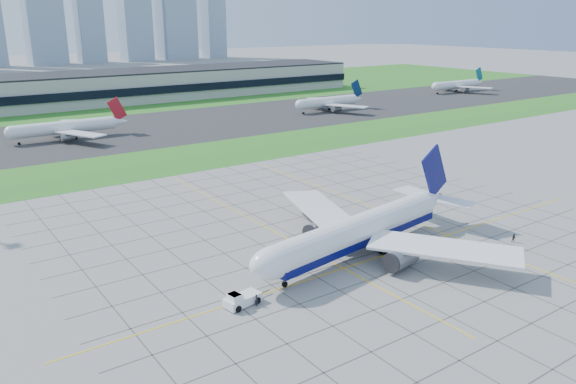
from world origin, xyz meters
The scene contains 13 objects.
ground centered at (0.00, 0.00, 0.00)m, with size 1400.00×1400.00×0.00m, color gray.
grass_median centered at (0.00, 90.00, 0.02)m, with size 700.00×35.00×0.04m, color #267220.
asphalt_taxiway centered at (0.00, 145.00, 0.03)m, with size 700.00×75.00×0.04m, color #383838.
grass_far centered at (0.00, 255.00, 0.02)m, with size 700.00×145.00×0.04m, color #267220.
apron_markings centered at (0.43, 11.09, 0.02)m, with size 120.00×130.00×0.03m.
terminal centered at (40.00, 229.87, 7.89)m, with size 260.00×43.00×15.80m.
airliner centered at (-3.65, 1.03, 4.76)m, with size 55.01×55.33×17.39m.
pushback_tug centered at (-31.62, -3.16, 1.05)m, with size 8.62×3.71×2.37m.
crew_near centered at (-29.71, -4.64, 0.96)m, with size 0.70×0.46×1.91m, color black.
crew_far centered at (25.42, -12.08, 0.88)m, with size 0.86×0.67×1.77m, color black.
distant_jet_1 centered at (-19.99, 141.73, 4.49)m, with size 41.43×42.66×14.08m.
distant_jet_2 centered at (100.30, 137.99, 4.49)m, with size 38.23×42.66×14.08m.
distant_jet_3 centered at (210.67, 150.93, 4.49)m, with size 43.37×42.66×14.08m.
Camera 1 is at (-70.21, -70.59, 42.12)m, focal length 35.00 mm.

